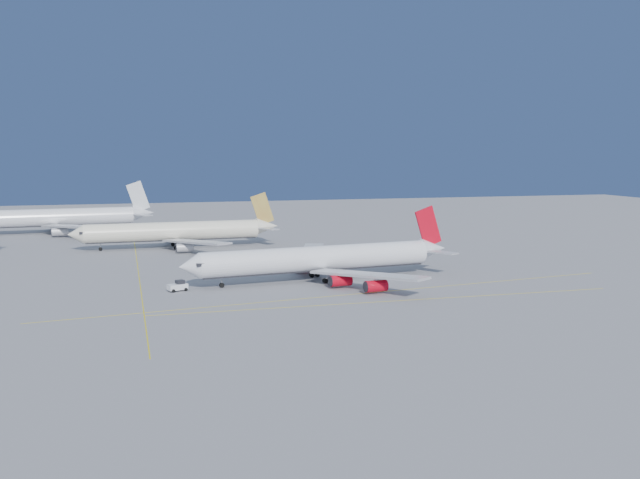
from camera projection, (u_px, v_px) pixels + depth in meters
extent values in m
plane|color=slate|center=(346.00, 288.00, 143.88)|extent=(500.00, 500.00, 0.00)
cube|color=#D3BE0B|center=(394.00, 301.00, 131.81)|extent=(90.00, 0.18, 0.02)
cube|color=#D3BE0B|center=(355.00, 294.00, 138.14)|extent=(118.86, 16.88, 0.02)
cube|color=#D3BE0B|center=(138.00, 273.00, 162.00)|extent=(0.18, 140.00, 0.02)
cylinder|color=white|center=(317.00, 258.00, 152.19)|extent=(51.47, 11.90, 5.30)
cone|color=white|center=(189.00, 267.00, 141.53)|extent=(4.77, 5.79, 5.30)
cone|color=white|center=(433.00, 249.00, 163.24)|extent=(7.00, 5.83, 5.04)
cube|color=black|center=(198.00, 263.00, 142.13)|extent=(2.10, 5.19, 0.64)
cube|color=#B7B7BC|center=(368.00, 275.00, 140.59)|extent=(18.55, 24.72, 0.50)
cube|color=#B7B7BC|center=(311.00, 255.00, 167.74)|extent=(12.90, 26.64, 0.50)
cube|color=red|center=(428.00, 227.00, 162.08)|extent=(7.03, 1.32, 9.68)
cylinder|color=gray|center=(222.00, 280.00, 144.48)|extent=(0.22, 0.22, 2.10)
cylinder|color=black|center=(222.00, 285.00, 144.61)|extent=(1.08, 0.77, 1.01)
cylinder|color=gray|center=(328.00, 276.00, 149.52)|extent=(0.29, 0.29, 2.10)
cylinder|color=black|center=(328.00, 281.00, 149.65)|extent=(1.10, 0.95, 1.01)
cylinder|color=gray|center=(314.00, 270.00, 156.37)|extent=(0.29, 0.29, 2.10)
cylinder|color=black|center=(314.00, 275.00, 156.50)|extent=(1.10, 0.95, 1.01)
cylinder|color=red|center=(341.00, 281.00, 143.74)|extent=(4.65, 2.84, 2.29)
cylinder|color=red|center=(376.00, 286.00, 137.96)|extent=(4.65, 2.84, 2.29)
cylinder|color=red|center=(304.00, 266.00, 162.16)|extent=(4.65, 2.84, 2.29)
cylinder|color=red|center=(307.00, 260.00, 170.93)|extent=(4.65, 2.84, 2.29)
cylinder|color=silver|center=(173.00, 231.00, 202.85)|extent=(48.72, 7.17, 5.32)
cone|color=silver|center=(75.00, 234.00, 194.93)|extent=(4.40, 5.48, 5.32)
cone|color=silver|center=(267.00, 226.00, 211.06)|extent=(6.72, 5.30, 5.06)
cube|color=black|center=(82.00, 232.00, 195.40)|extent=(1.69, 5.11, 0.65)
cube|color=#B7B7BC|center=(196.00, 242.00, 190.51)|extent=(16.59, 25.31, 0.51)
cube|color=#B7B7BC|center=(183.00, 230.00, 218.25)|extent=(14.95, 25.86, 0.51)
cube|color=#B59E43|center=(262.00, 209.00, 209.99)|extent=(7.19, 0.69, 9.88)
cylinder|color=gray|center=(100.00, 245.00, 197.26)|extent=(0.22, 0.22, 2.15)
cylinder|color=black|center=(100.00, 249.00, 197.40)|extent=(1.05, 0.69, 1.03)
cylinder|color=gray|center=(178.00, 244.00, 199.95)|extent=(0.30, 0.30, 2.15)
cylinder|color=black|center=(178.00, 248.00, 200.09)|extent=(1.06, 0.88, 1.03)
cylinder|color=gray|center=(175.00, 241.00, 207.10)|extent=(0.30, 0.30, 2.15)
cylinder|color=black|center=(175.00, 244.00, 207.24)|extent=(1.06, 0.88, 1.03)
cylinder|color=#B7B7BC|center=(185.00, 248.00, 192.40)|extent=(4.57, 2.50, 2.33)
cylinder|color=#B7B7BC|center=(175.00, 237.00, 215.20)|extent=(4.57, 2.50, 2.33)
cylinder|color=white|center=(53.00, 217.00, 238.92)|extent=(52.40, 10.87, 5.83)
cone|color=white|center=(143.00, 213.00, 249.41)|extent=(7.80, 6.22, 5.54)
cube|color=#B7B7BC|center=(70.00, 226.00, 226.17)|extent=(19.30, 26.77, 0.57)
cube|color=#B7B7BC|center=(67.00, 218.00, 255.46)|extent=(14.84, 28.23, 0.57)
cube|color=silver|center=(138.00, 196.00, 248.13)|extent=(8.02, 1.25, 11.02)
cylinder|color=gray|center=(57.00, 229.00, 235.87)|extent=(0.33, 0.33, 2.40)
cylinder|color=black|center=(57.00, 233.00, 236.02)|extent=(1.23, 1.04, 1.15)
cylinder|color=gray|center=(56.00, 227.00, 243.59)|extent=(0.33, 0.33, 2.40)
cylinder|color=black|center=(57.00, 230.00, 243.74)|extent=(1.23, 1.04, 1.15)
cylinder|color=#B7B7BC|center=(60.00, 232.00, 227.98)|extent=(5.23, 3.08, 2.60)
cylinder|color=#B7B7BC|center=(58.00, 224.00, 252.06)|extent=(5.23, 3.08, 2.60)
cube|color=white|center=(178.00, 287.00, 141.02)|extent=(4.21, 3.08, 1.14)
cube|color=black|center=(180.00, 282.00, 141.24)|extent=(1.98, 2.03, 0.85)
cylinder|color=black|center=(173.00, 291.00, 139.51)|extent=(0.74, 0.54, 0.66)
cylinder|color=black|center=(169.00, 289.00, 141.12)|extent=(0.74, 0.54, 0.66)
cylinder|color=black|center=(186.00, 289.00, 141.04)|extent=(0.74, 0.54, 0.66)
cylinder|color=black|center=(182.00, 288.00, 142.65)|extent=(0.74, 0.54, 0.66)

